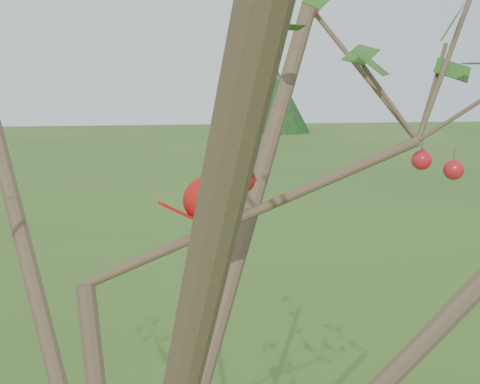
% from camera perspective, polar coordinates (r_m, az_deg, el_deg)
% --- Properties ---
extents(crabapple_tree, '(2.35, 2.05, 2.95)m').
position_cam_1_polar(crabapple_tree, '(1.07, -9.57, -0.67)').
color(crabapple_tree, '#3E2E21').
rests_on(crabapple_tree, ground).
extents(cardinal, '(0.19, 0.11, 0.13)m').
position_cam_1_polar(cardinal, '(1.19, -1.91, -0.37)').
color(cardinal, red).
rests_on(cardinal, ground).
extents(distant_trees, '(41.61, 14.16, 3.06)m').
position_cam_1_polar(distant_trees, '(27.55, -16.72, 6.74)').
color(distant_trees, '#3E2E21').
rests_on(distant_trees, ground).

